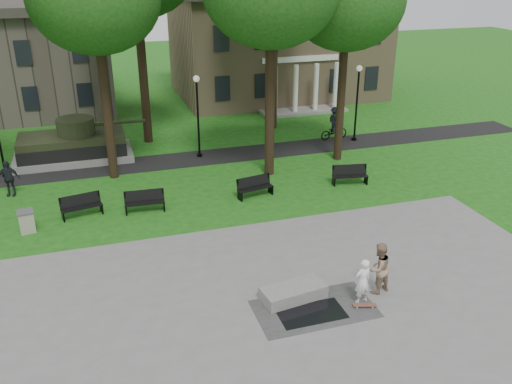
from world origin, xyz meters
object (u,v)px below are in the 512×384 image
cyclist (334,126)px  trash_bin (26,221)px  concrete_block (293,292)px  park_bench_0 (82,205)px  friend_watching (379,268)px  skateboarder (363,281)px

cyclist → trash_bin: size_ratio=2.19×
concrete_block → park_bench_0: (-6.74, 8.89, 0.28)m
park_bench_0 → trash_bin: 2.43m
friend_watching → skateboarder: bearing=10.7°
skateboarder → trash_bin: (-11.10, 8.90, -0.36)m
park_bench_0 → trash_bin: (-2.26, -0.90, -0.04)m
friend_watching → park_bench_0: (-9.65, 9.39, -0.43)m
skateboarder → friend_watching: friend_watching is taller
cyclist → park_bench_0: size_ratio=1.13×
concrete_block → skateboarder: skateboarder is taller
friend_watching → park_bench_0: bearing=-60.6°
skateboarder → trash_bin: bearing=-46.1°
skateboarder → cyclist: size_ratio=0.78×
cyclist → park_bench_0: bearing=105.4°
park_bench_0 → trash_bin: size_ratio=1.93×
skateboarder → trash_bin: size_ratio=1.72×
cyclist → trash_bin: bearing=105.2°
cyclist → park_bench_0: cyclist is taller
cyclist → trash_bin: cyclist is taller
cyclist → trash_bin: 19.39m
skateboarder → cyclist: cyclist is taller
friend_watching → cyclist: cyclist is taller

